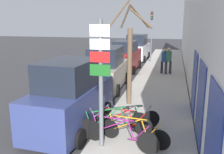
{
  "coord_description": "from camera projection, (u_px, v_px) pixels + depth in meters",
  "views": [
    {
      "loc": [
        3.41,
        -2.62,
        3.79
      ],
      "look_at": [
        0.91,
        7.3,
        1.46
      ],
      "focal_mm": 40.0,
      "sensor_mm": 36.0,
      "label": 1
    }
  ],
  "objects": [
    {
      "name": "bicycle_2",
      "position": [
        113.0,
        124.0,
        7.99
      ],
      "size": [
        2.11,
        1.28,
        0.95
      ],
      "rotation": [
        0.0,
        0.0,
        2.11
      ],
      "color": "black",
      "rests_on": "sidewalk_curb"
    },
    {
      "name": "bicycle_3",
      "position": [
        122.0,
        123.0,
        8.17
      ],
      "size": [
        2.09,
        0.48,
        0.85
      ],
      "rotation": [
        0.0,
        0.0,
        1.42
      ],
      "color": "black",
      "rests_on": "sidewalk_curb"
    },
    {
      "name": "bicycle_1",
      "position": [
        134.0,
        132.0,
        7.47
      ],
      "size": [
        2.19,
        0.64,
        0.85
      ],
      "rotation": [
        0.0,
        0.0,
        1.34
      ],
      "color": "black",
      "rests_on": "sidewalk_curb"
    },
    {
      "name": "traffic_light",
      "position": [
        152.0,
        29.0,
        21.76
      ],
      "size": [
        0.2,
        0.3,
        4.5
      ],
      "color": "#595B60",
      "rests_on": "sidewalk_curb"
    },
    {
      "name": "signpost",
      "position": [
        101.0,
        80.0,
        6.94
      ],
      "size": [
        0.59,
        0.15,
        3.69
      ],
      "color": "#595B60",
      "rests_on": "sidewalk_curb"
    },
    {
      "name": "building_facade",
      "position": [
        191.0,
        30.0,
        15.53
      ],
      "size": [
        0.23,
        32.0,
        6.5
      ],
      "color": "silver",
      "rests_on": "ground"
    },
    {
      "name": "parked_car_3",
      "position": [
        137.0,
        48.0,
        24.4
      ],
      "size": [
        2.15,
        4.85,
        2.47
      ],
      "rotation": [
        0.0,
        0.0,
        -0.03
      ],
      "color": "silver",
      "rests_on": "ground"
    },
    {
      "name": "bicycle_4",
      "position": [
        128.0,
        119.0,
        8.42
      ],
      "size": [
        2.09,
        0.96,
        0.87
      ],
      "rotation": [
        0.0,
        0.0,
        1.99
      ],
      "color": "black",
      "rests_on": "sidewalk_curb"
    },
    {
      "name": "pedestrian_near",
      "position": [
        168.0,
        59.0,
        17.16
      ],
      "size": [
        0.47,
        0.41,
        1.83
      ],
      "rotation": [
        0.0,
        0.0,
        0.29
      ],
      "color": "#333338",
      "rests_on": "sidewalk_curb"
    },
    {
      "name": "ground_plane",
      "position": [
        113.0,
        86.0,
        14.72
      ],
      "size": [
        80.0,
        80.0,
        0.0
      ],
      "primitive_type": "plane",
      "color": "#333335"
    },
    {
      "name": "parked_car_0",
      "position": [
        71.0,
        98.0,
        8.76
      ],
      "size": [
        2.13,
        4.34,
        2.48
      ],
      "rotation": [
        0.0,
        0.0,
        -0.06
      ],
      "color": "navy",
      "rests_on": "ground"
    },
    {
      "name": "pedestrian_far",
      "position": [
        164.0,
        59.0,
        17.32
      ],
      "size": [
        0.45,
        0.39,
        1.74
      ],
      "rotation": [
        0.0,
        0.0,
        3.38
      ],
      "color": "#1E2338",
      "rests_on": "sidewalk_curb"
    },
    {
      "name": "parked_car_2",
      "position": [
        126.0,
        57.0,
        19.06
      ],
      "size": [
        2.03,
        4.18,
        2.3
      ],
      "rotation": [
        0.0,
        0.0,
        -0.03
      ],
      "color": "maroon",
      "rests_on": "ground"
    },
    {
      "name": "bicycle_0",
      "position": [
        119.0,
        135.0,
        7.26
      ],
      "size": [
        2.39,
        0.7,
        0.91
      ],
      "rotation": [
        0.0,
        0.0,
        1.33
      ],
      "color": "black",
      "rests_on": "sidewalk_curb"
    },
    {
      "name": "street_tree",
      "position": [
        130.0,
        57.0,
        10.75
      ],
      "size": [
        1.9,
        1.15,
        4.57
      ],
      "color": "brown",
      "rests_on": "sidewalk_curb"
    },
    {
      "name": "sidewalk_curb",
      "position": [
        161.0,
        77.0,
        16.73
      ],
      "size": [
        3.2,
        32.0,
        0.15
      ],
      "color": "#ADA89E",
      "rests_on": "ground"
    },
    {
      "name": "parked_car_1",
      "position": [
        107.0,
        70.0,
        13.93
      ],
      "size": [
        2.07,
        4.72,
        2.38
      ],
      "rotation": [
        0.0,
        0.0,
        0.03
      ],
      "color": "gray",
      "rests_on": "ground"
    }
  ]
}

